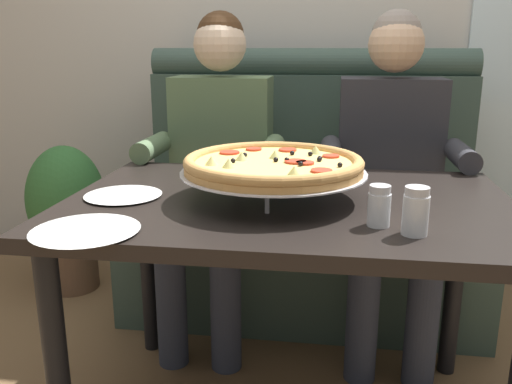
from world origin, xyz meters
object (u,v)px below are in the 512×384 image
Objects in this scene: booth_bench at (304,215)px; dining_table at (288,229)px; shaker_oregano at (415,214)px; diner_right at (391,162)px; potted_plant at (67,211)px; diner_left at (217,157)px; plate_near_left at (123,193)px; plate_near_right at (85,228)px; shaker_parmesan at (379,209)px; pizza at (273,165)px.

booth_bench reaches higher than dining_table.
diner_right is at bearing 87.87° from shaker_oregano.
booth_bench is at bearing 3.73° from potted_plant.
diner_right reaches higher than potted_plant.
dining_table is (0.00, -0.88, 0.24)m from booth_bench.
diner_left is 5.80× the size of plate_near_left.
booth_bench reaches higher than plate_near_right.
booth_bench is 0.53m from diner_right.
shaker_parmesan is (0.57, -0.82, 0.06)m from diner_left.
potted_plant is at bearing -176.27° from booth_bench.
dining_table is 0.34m from shaker_parmesan.
booth_bench is 0.91m from dining_table.
dining_table is 4.96× the size of plate_near_right.
diner_left is at bearing 180.00° from diner_right.
booth_bench is at bearing 38.08° from diner_left.
diner_right is at bearing -7.62° from potted_plant.
potted_plant is at bearing 126.79° from plate_near_left.
shaker_oregano is (0.31, -0.26, 0.14)m from dining_table.
booth_bench reaches higher than shaker_parmesan.
shaker_parmesan is at bearing 146.03° from shaker_oregano.
pizza reaches higher than dining_table.
shaker_oregano is at bearing -92.13° from diner_right.
booth_bench is 0.53m from diner_left.
pizza is (0.30, -0.62, 0.11)m from diner_left.
plate_near_left is at bearing -174.46° from dining_table.
dining_table is 11.11× the size of shaker_oregano.
booth_bench reaches higher than shaker_oregano.
shaker_parmesan is 0.89× the size of shaker_oregano.
shaker_oregano is at bearing -35.30° from pizza.
pizza is (-0.04, -0.89, 0.42)m from booth_bench.
potted_plant is (-0.77, 0.19, -0.32)m from diner_left.
booth_bench is 1.24m from shaker_oregano.
shaker_oregano is at bearing -53.42° from diner_left.
potted_plant is (-1.34, 1.01, -0.38)m from shaker_parmesan.
pizza reaches higher than potted_plant.
diner_left is 1.00m from shaker_parmesan.
dining_table reaches higher than potted_plant.
diner_left and diner_right have the same top height.
pizza is at bearing -64.63° from diner_left.
shaker_oregano is 0.51× the size of plate_near_left.
booth_bench is 15.15× the size of shaker_parmesan.
dining_table is at bearing -90.00° from booth_bench.
booth_bench is 1.35m from plate_near_right.
potted_plant is (-0.67, 1.16, -0.35)m from plate_near_right.
booth_bench is at bearing 87.14° from pizza.
pizza is 1.41m from potted_plant.
shaker_oregano is (0.65, -0.87, 0.06)m from diner_left.
dining_table is 12.50× the size of shaker_parmesan.
shaker_parmesan reaches higher than plate_near_left.
potted_plant is (-0.64, 0.86, -0.35)m from plate_near_left.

